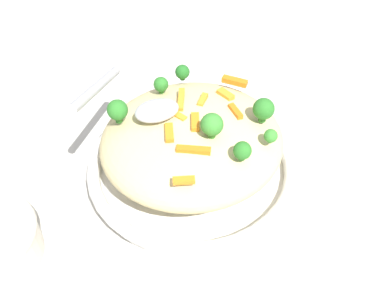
# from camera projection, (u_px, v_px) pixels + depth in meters

# --- Properties ---
(ground_plane) EXTENTS (2.40, 2.40, 0.00)m
(ground_plane) POSITION_uv_depth(u_px,v_px,m) (192.00, 178.00, 0.62)
(ground_plane) COLOR beige
(serving_bowl) EXTENTS (0.29, 0.29, 0.04)m
(serving_bowl) POSITION_uv_depth(u_px,v_px,m) (192.00, 168.00, 0.61)
(serving_bowl) COLOR white
(serving_bowl) RESTS_ON ground_plane
(pasta_mound) EXTENTS (0.24, 0.23, 0.08)m
(pasta_mound) POSITION_uv_depth(u_px,v_px,m) (192.00, 140.00, 0.57)
(pasta_mound) COLOR #DBC689
(pasta_mound) RESTS_ON serving_bowl
(carrot_piece_0) EXTENTS (0.02, 0.03, 0.01)m
(carrot_piece_0) POSITION_uv_depth(u_px,v_px,m) (198.00, 121.00, 0.53)
(carrot_piece_0) COLOR orange
(carrot_piece_0) RESTS_ON pasta_mound
(carrot_piece_1) EXTENTS (0.02, 0.02, 0.01)m
(carrot_piece_1) POSITION_uv_depth(u_px,v_px,m) (203.00, 100.00, 0.57)
(carrot_piece_1) COLOR orange
(carrot_piece_1) RESTS_ON pasta_mound
(carrot_piece_2) EXTENTS (0.02, 0.03, 0.01)m
(carrot_piece_2) POSITION_uv_depth(u_px,v_px,m) (169.00, 132.00, 0.52)
(carrot_piece_2) COLOR orange
(carrot_piece_2) RESTS_ON pasta_mound
(carrot_piece_3) EXTENTS (0.02, 0.03, 0.01)m
(carrot_piece_3) POSITION_uv_depth(u_px,v_px,m) (226.00, 95.00, 0.58)
(carrot_piece_3) COLOR orange
(carrot_piece_3) RESTS_ON pasta_mound
(carrot_piece_4) EXTENTS (0.01, 0.03, 0.01)m
(carrot_piece_4) POSITION_uv_depth(u_px,v_px,m) (235.00, 111.00, 0.55)
(carrot_piece_4) COLOR orange
(carrot_piece_4) RESTS_ON pasta_mound
(carrot_piece_5) EXTENTS (0.02, 0.03, 0.01)m
(carrot_piece_5) POSITION_uv_depth(u_px,v_px,m) (178.00, 116.00, 0.54)
(carrot_piece_5) COLOR orange
(carrot_piece_5) RESTS_ON pasta_mound
(carrot_piece_6) EXTENTS (0.04, 0.03, 0.01)m
(carrot_piece_6) POSITION_uv_depth(u_px,v_px,m) (193.00, 150.00, 0.51)
(carrot_piece_6) COLOR orange
(carrot_piece_6) RESTS_ON pasta_mound
(carrot_piece_7) EXTENTS (0.02, 0.04, 0.01)m
(carrot_piece_7) POSITION_uv_depth(u_px,v_px,m) (181.00, 100.00, 0.56)
(carrot_piece_7) COLOR orange
(carrot_piece_7) RESTS_ON pasta_mound
(carrot_piece_8) EXTENTS (0.03, 0.02, 0.01)m
(carrot_piece_8) POSITION_uv_depth(u_px,v_px,m) (184.00, 180.00, 0.48)
(carrot_piece_8) COLOR orange
(carrot_piece_8) RESTS_ON pasta_mound
(carrot_piece_9) EXTENTS (0.03, 0.03, 0.01)m
(carrot_piece_9) POSITION_uv_depth(u_px,v_px,m) (235.00, 81.00, 0.60)
(carrot_piece_9) COLOR orange
(carrot_piece_9) RESTS_ON pasta_mound
(broccoli_floret_0) EXTENTS (0.02, 0.02, 0.02)m
(broccoli_floret_0) POSITION_uv_depth(u_px,v_px,m) (242.00, 151.00, 0.49)
(broccoli_floret_0) COLOR #296820
(broccoli_floret_0) RESTS_ON pasta_mound
(broccoli_floret_1) EXTENTS (0.02, 0.02, 0.02)m
(broccoli_floret_1) POSITION_uv_depth(u_px,v_px,m) (182.00, 72.00, 0.60)
(broccoli_floret_1) COLOR #205B1C
(broccoli_floret_1) RESTS_ON pasta_mound
(broccoli_floret_2) EXTENTS (0.03, 0.03, 0.03)m
(broccoli_floret_2) POSITION_uv_depth(u_px,v_px,m) (264.00, 109.00, 0.54)
(broccoli_floret_2) COLOR #296820
(broccoli_floret_2) RESTS_ON pasta_mound
(broccoli_floret_3) EXTENTS (0.03, 0.03, 0.03)m
(broccoli_floret_3) POSITION_uv_depth(u_px,v_px,m) (117.00, 110.00, 0.54)
(broccoli_floret_3) COLOR #296820
(broccoli_floret_3) RESTS_ON pasta_mound
(broccoli_floret_4) EXTENTS (0.02, 0.02, 0.02)m
(broccoli_floret_4) POSITION_uv_depth(u_px,v_px,m) (161.00, 85.00, 0.58)
(broccoli_floret_4) COLOR #296820
(broccoli_floret_4) RESTS_ON pasta_mound
(broccoli_floret_5) EXTENTS (0.02, 0.02, 0.02)m
(broccoli_floret_5) POSITION_uv_depth(u_px,v_px,m) (271.00, 136.00, 0.52)
(broccoli_floret_5) COLOR #377928
(broccoli_floret_5) RESTS_ON pasta_mound
(broccoli_floret_6) EXTENTS (0.03, 0.03, 0.03)m
(broccoli_floret_6) POSITION_uv_depth(u_px,v_px,m) (212.00, 125.00, 0.51)
(broccoli_floret_6) COLOR #377928
(broccoli_floret_6) RESTS_ON pasta_mound
(serving_spoon) EXTENTS (0.13, 0.13, 0.07)m
(serving_spoon) POSITION_uv_depth(u_px,v_px,m) (136.00, 102.00, 0.53)
(serving_spoon) COLOR #B7B7BC
(serving_spoon) RESTS_ON pasta_mound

